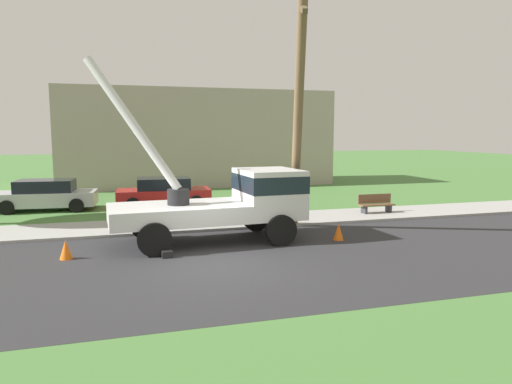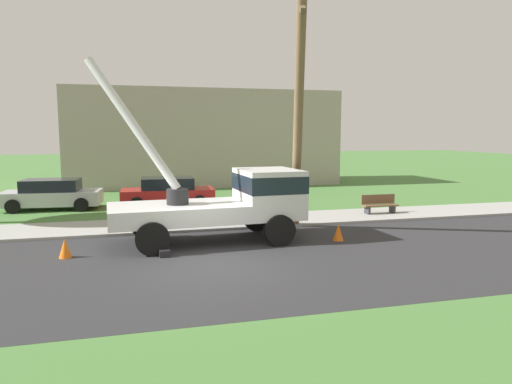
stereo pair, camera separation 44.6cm
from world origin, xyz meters
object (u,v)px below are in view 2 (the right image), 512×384
object	(u,v)px
traffic_cone_ahead	(338,232)
traffic_cone_behind	(65,248)
traffic_cone_curbside	(281,221)
parked_sedan_red	(168,192)
leaning_utility_pole	(298,109)
park_bench	(379,205)
utility_truck	(231,199)
parked_sedan_silver	(52,194)

from	to	relation	value
traffic_cone_ahead	traffic_cone_behind	world-z (taller)	same
traffic_cone_curbside	parked_sedan_red	bearing A→B (deg)	120.28
leaning_utility_pole	parked_sedan_red	bearing A→B (deg)	117.21
traffic_cone_ahead	traffic_cone_curbside	distance (m)	2.68
traffic_cone_behind	park_bench	xyz separation A→B (m)	(12.28, 3.99, 0.18)
utility_truck	traffic_cone_curbside	world-z (taller)	utility_truck
parked_sedan_red	parked_sedan_silver	bearing A→B (deg)	174.40
leaning_utility_pole	parked_sedan_silver	bearing A→B (deg)	138.59
leaning_utility_pole	park_bench	distance (m)	6.80
leaning_utility_pole	parked_sedan_silver	size ratio (longest dim) A/B	1.89
parked_sedan_silver	parked_sedan_red	size ratio (longest dim) A/B	1.01
utility_truck	leaning_utility_pole	size ratio (longest dim) A/B	0.81
parked_sedan_silver	park_bench	xyz separation A→B (m)	(14.03, -5.32, -0.25)
traffic_cone_ahead	parked_sedan_silver	distance (m)	13.86
utility_truck	leaning_utility_pole	world-z (taller)	leaning_utility_pole
traffic_cone_ahead	parked_sedan_red	world-z (taller)	parked_sedan_red
traffic_cone_behind	park_bench	bearing A→B (deg)	17.99
park_bench	traffic_cone_ahead	bearing A→B (deg)	-133.37
utility_truck	traffic_cone_behind	size ratio (longest dim) A/B	12.29
traffic_cone_ahead	parked_sedan_red	size ratio (longest dim) A/B	0.13
leaning_utility_pole	traffic_cone_ahead	xyz separation A→B (m)	(1.04, -1.14, -4.08)
traffic_cone_behind	park_bench	size ratio (longest dim) A/B	0.35
utility_truck	parked_sedan_silver	bearing A→B (deg)	129.46
parked_sedan_red	utility_truck	bearing A→B (deg)	-78.86
traffic_cone_curbside	traffic_cone_behind	bearing A→B (deg)	-161.82
leaning_utility_pole	parked_sedan_silver	distance (m)	12.85
leaning_utility_pole	traffic_cone_ahead	bearing A→B (deg)	-47.61
traffic_cone_behind	parked_sedan_silver	size ratio (longest dim) A/B	0.12
parked_sedan_red	park_bench	distance (m)	9.95
leaning_utility_pole	traffic_cone_behind	distance (m)	8.60
traffic_cone_behind	traffic_cone_curbside	distance (m)	7.67
utility_truck	traffic_cone_behind	distance (m)	5.31
traffic_cone_ahead	traffic_cone_curbside	xyz separation A→B (m)	(-1.24, 2.38, 0.00)
traffic_cone_behind	parked_sedan_red	world-z (taller)	parked_sedan_red
park_bench	leaning_utility_pole	bearing A→B (deg)	-149.46
park_bench	traffic_cone_behind	bearing A→B (deg)	-162.01
parked_sedan_silver	park_bench	distance (m)	15.01
leaning_utility_pole	traffic_cone_behind	xyz separation A→B (m)	(-7.48, -1.16, -4.08)
utility_truck	traffic_cone_ahead	xyz separation A→B (m)	(3.43, -0.97, -1.13)
parked_sedan_red	traffic_cone_curbside	bearing A→B (deg)	-59.72
traffic_cone_behind	parked_sedan_red	bearing A→B (deg)	67.94
traffic_cone_behind	parked_sedan_silver	distance (m)	9.48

